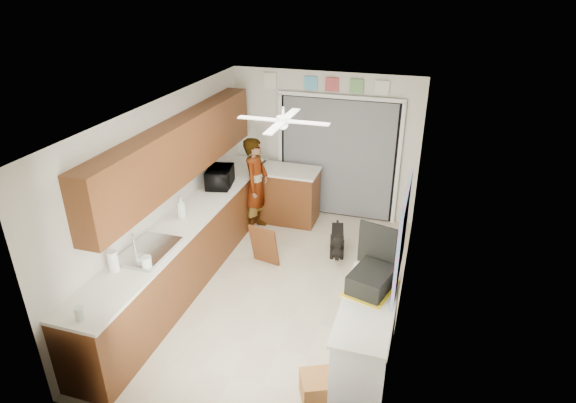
# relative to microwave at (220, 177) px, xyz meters

# --- Properties ---
(floor) EXTENTS (5.00, 5.00, 0.00)m
(floor) POSITION_rel_microwave_xyz_m (1.30, -1.05, -1.09)
(floor) COLOR beige
(floor) RESTS_ON ground
(ceiling) EXTENTS (5.00, 5.00, 0.00)m
(ceiling) POSITION_rel_microwave_xyz_m (1.30, -1.05, 1.41)
(ceiling) COLOR white
(ceiling) RESTS_ON ground
(wall_back) EXTENTS (3.20, 0.00, 3.20)m
(wall_back) POSITION_rel_microwave_xyz_m (1.30, 1.45, 0.16)
(wall_back) COLOR beige
(wall_back) RESTS_ON ground
(wall_front) EXTENTS (3.20, 0.00, 3.20)m
(wall_front) POSITION_rel_microwave_xyz_m (1.30, -3.55, 0.16)
(wall_front) COLOR beige
(wall_front) RESTS_ON ground
(wall_left) EXTENTS (0.00, 5.00, 5.00)m
(wall_left) POSITION_rel_microwave_xyz_m (-0.30, -1.05, 0.16)
(wall_left) COLOR beige
(wall_left) RESTS_ON ground
(wall_right) EXTENTS (0.00, 5.00, 5.00)m
(wall_right) POSITION_rel_microwave_xyz_m (2.90, -1.05, 0.16)
(wall_right) COLOR beige
(wall_right) RESTS_ON ground
(left_base_cabinets) EXTENTS (0.60, 4.80, 0.90)m
(left_base_cabinets) POSITION_rel_microwave_xyz_m (-0.00, -1.05, -0.64)
(left_base_cabinets) COLOR brown
(left_base_cabinets) RESTS_ON floor
(left_countertop) EXTENTS (0.62, 4.80, 0.04)m
(left_countertop) POSITION_rel_microwave_xyz_m (0.01, -1.05, -0.17)
(left_countertop) COLOR white
(left_countertop) RESTS_ON left_base_cabinets
(upper_cabinets) EXTENTS (0.32, 4.00, 0.80)m
(upper_cabinets) POSITION_rel_microwave_xyz_m (-0.14, -0.85, 0.71)
(upper_cabinets) COLOR brown
(upper_cabinets) RESTS_ON wall_left
(sink_basin) EXTENTS (0.50, 0.76, 0.06)m
(sink_basin) POSITION_rel_microwave_xyz_m (0.01, -2.05, -0.13)
(sink_basin) COLOR silver
(sink_basin) RESTS_ON left_countertop
(faucet) EXTENTS (0.03, 0.03, 0.22)m
(faucet) POSITION_rel_microwave_xyz_m (-0.18, -2.05, -0.04)
(faucet) COLOR silver
(faucet) RESTS_ON left_countertop
(peninsula_base) EXTENTS (1.00, 0.60, 0.90)m
(peninsula_base) POSITION_rel_microwave_xyz_m (0.80, 0.95, -0.64)
(peninsula_base) COLOR brown
(peninsula_base) RESTS_ON floor
(peninsula_top) EXTENTS (1.04, 0.64, 0.04)m
(peninsula_top) POSITION_rel_microwave_xyz_m (0.80, 0.95, -0.17)
(peninsula_top) COLOR white
(peninsula_top) RESTS_ON peninsula_base
(back_opening_recess) EXTENTS (2.00, 0.06, 2.10)m
(back_opening_recess) POSITION_rel_microwave_xyz_m (1.55, 1.42, -0.04)
(back_opening_recess) COLOR black
(back_opening_recess) RESTS_ON wall_back
(curtain_panel) EXTENTS (1.90, 0.03, 2.05)m
(curtain_panel) POSITION_rel_microwave_xyz_m (1.55, 1.38, -0.04)
(curtain_panel) COLOR gray
(curtain_panel) RESTS_ON wall_back
(door_trim_left) EXTENTS (0.06, 0.04, 2.10)m
(door_trim_left) POSITION_rel_microwave_xyz_m (0.53, 1.39, -0.04)
(door_trim_left) COLOR white
(door_trim_left) RESTS_ON wall_back
(door_trim_right) EXTENTS (0.06, 0.04, 2.10)m
(door_trim_right) POSITION_rel_microwave_xyz_m (2.57, 1.39, -0.04)
(door_trim_right) COLOR white
(door_trim_right) RESTS_ON wall_back
(door_trim_head) EXTENTS (2.10, 0.04, 0.06)m
(door_trim_head) POSITION_rel_microwave_xyz_m (1.55, 1.39, 1.03)
(door_trim_head) COLOR white
(door_trim_head) RESTS_ON wall_back
(header_frame_1) EXTENTS (0.22, 0.02, 0.22)m
(header_frame_1) POSITION_rel_microwave_xyz_m (1.05, 1.42, 1.21)
(header_frame_1) COLOR #52AFDC
(header_frame_1) RESTS_ON wall_back
(header_frame_2) EXTENTS (0.22, 0.02, 0.22)m
(header_frame_2) POSITION_rel_microwave_xyz_m (1.40, 1.42, 1.21)
(header_frame_2) COLOR #B94549
(header_frame_2) RESTS_ON wall_back
(header_frame_3) EXTENTS (0.22, 0.02, 0.22)m
(header_frame_3) POSITION_rel_microwave_xyz_m (1.80, 1.42, 1.21)
(header_frame_3) COLOR #66A45D
(header_frame_3) RESTS_ON wall_back
(header_frame_4) EXTENTS (0.22, 0.02, 0.22)m
(header_frame_4) POSITION_rel_microwave_xyz_m (2.20, 1.42, 1.21)
(header_frame_4) COLOR silver
(header_frame_4) RESTS_ON wall_back
(route66_sign) EXTENTS (0.22, 0.02, 0.26)m
(route66_sign) POSITION_rel_microwave_xyz_m (0.35, 1.42, 1.21)
(route66_sign) COLOR silver
(route66_sign) RESTS_ON wall_back
(right_counter_base) EXTENTS (0.50, 1.40, 0.90)m
(right_counter_base) POSITION_rel_microwave_xyz_m (2.65, -2.25, -0.64)
(right_counter_base) COLOR white
(right_counter_base) RESTS_ON floor
(right_counter_top) EXTENTS (0.54, 1.44, 0.04)m
(right_counter_top) POSITION_rel_microwave_xyz_m (2.64, -2.25, -0.17)
(right_counter_top) COLOR white
(right_counter_top) RESTS_ON right_counter_base
(abstract_painting) EXTENTS (0.03, 1.15, 0.95)m
(abstract_painting) POSITION_rel_microwave_xyz_m (2.88, -2.05, 0.56)
(abstract_painting) COLOR #FF5DDD
(abstract_painting) RESTS_ON wall_right
(ceiling_fan) EXTENTS (1.14, 1.14, 0.24)m
(ceiling_fan) POSITION_rel_microwave_xyz_m (1.30, -0.85, 1.23)
(ceiling_fan) COLOR white
(ceiling_fan) RESTS_ON ceiling
(microwave) EXTENTS (0.46, 0.59, 0.29)m
(microwave) POSITION_rel_microwave_xyz_m (0.00, 0.00, 0.00)
(microwave) COLOR black
(microwave) RESTS_ON left_countertop
(soap_bottle) EXTENTS (0.14, 0.14, 0.32)m
(soap_bottle) POSITION_rel_microwave_xyz_m (-0.05, -1.13, 0.01)
(soap_bottle) COLOR silver
(soap_bottle) RESTS_ON left_countertop
(cup) EXTENTS (0.13, 0.13, 0.10)m
(cup) POSITION_rel_microwave_xyz_m (0.05, -2.26, -0.10)
(cup) COLOR white
(cup) RESTS_ON left_countertop
(jar_a) EXTENTS (0.15, 0.15, 0.16)m
(jar_a) POSITION_rel_microwave_xyz_m (0.18, -2.36, -0.07)
(jar_a) COLOR silver
(jar_a) RESTS_ON left_countertop
(jar_b) EXTENTS (0.10, 0.10, 0.14)m
(jar_b) POSITION_rel_microwave_xyz_m (0.04, -3.30, -0.08)
(jar_b) COLOR silver
(jar_b) RESTS_ON left_countertop
(paper_towel_roll) EXTENTS (0.14, 0.14, 0.24)m
(paper_towel_roll) POSITION_rel_microwave_xyz_m (-0.15, -2.49, -0.02)
(paper_towel_roll) COLOR white
(paper_towel_roll) RESTS_ON left_countertop
(suitcase) EXTENTS (0.49, 0.58, 0.21)m
(suitcase) POSITION_rel_microwave_xyz_m (2.62, -1.99, -0.04)
(suitcase) COLOR black
(suitcase) RESTS_ON right_counter_top
(suitcase_rim) EXTENTS (0.58, 0.68, 0.02)m
(suitcase_rim) POSITION_rel_microwave_xyz_m (2.62, -1.99, -0.15)
(suitcase_rim) COLOR yellow
(suitcase_rim) RESTS_ON suitcase
(suitcase_lid) EXTENTS (0.41, 0.14, 0.50)m
(suitcase_lid) POSITION_rel_microwave_xyz_m (2.62, -1.70, 0.21)
(suitcase_lid) COLOR black
(suitcase_lid) RESTS_ON suitcase
(cardboard_box) EXTENTS (0.54, 0.49, 0.28)m
(cardboard_box) POSITION_rel_microwave_xyz_m (2.30, -2.69, -0.95)
(cardboard_box) COLOR #9A5D30
(cardboard_box) RESTS_ON floor
(cabinet_door_panel) EXTENTS (0.46, 0.25, 0.64)m
(cabinet_door_panel) POSITION_rel_microwave_xyz_m (0.89, -0.52, -0.76)
(cabinet_door_panel) COLOR brown
(cabinet_door_panel) RESTS_ON floor
(man) EXTENTS (0.38, 0.58, 1.59)m
(man) POSITION_rel_microwave_xyz_m (0.40, 0.50, -0.29)
(man) COLOR white
(man) RESTS_ON floor
(dog) EXTENTS (0.38, 0.65, 0.48)m
(dog) POSITION_rel_microwave_xyz_m (1.86, 0.09, -0.85)
(dog) COLOR black
(dog) RESTS_ON floor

